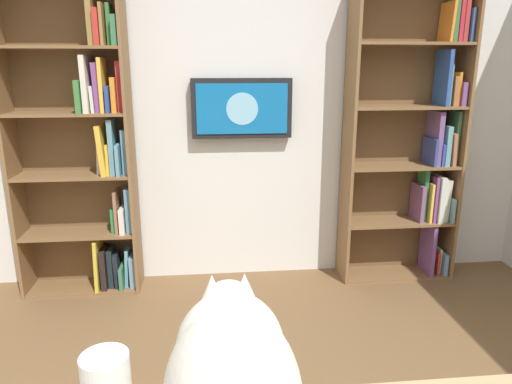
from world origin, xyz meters
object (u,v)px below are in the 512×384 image
object	(u,v)px
bookshelf_left	(415,141)
cat	(232,379)
bookshelf_right	(86,147)
wall_mounted_tv	(242,108)

from	to	relation	value
bookshelf_left	cat	world-z (taller)	bookshelf_left
bookshelf_right	bookshelf_left	bearing A→B (deg)	-179.95
bookshelf_left	cat	size ratio (longest dim) A/B	3.82
wall_mounted_tv	cat	distance (m)	2.52
bookshelf_left	wall_mounted_tv	xyz separation A→B (m)	(1.28, -0.08, 0.25)
bookshelf_left	cat	distance (m)	2.83
bookshelf_left	bookshelf_right	bearing A→B (deg)	0.05
bookshelf_left	bookshelf_right	world-z (taller)	bookshelf_left
cat	bookshelf_right	bearing A→B (deg)	-69.82
bookshelf_left	wall_mounted_tv	size ratio (longest dim) A/B	3.04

